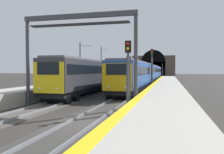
{
  "coord_description": "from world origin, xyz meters",
  "views": [
    {
      "loc": [
        -11.43,
        -4.35,
        2.84
      ],
      "look_at": [
        11.63,
        1.39,
        2.11
      ],
      "focal_mm": 37.02,
      "sensor_mm": 36.0,
      "label": 1
    }
  ],
  "objects_px": {
    "railway_signal_far": "(162,69)",
    "overhead_signal_gantry": "(78,36)",
    "train_adjacent_platform": "(123,73)",
    "catenary_mast_near": "(80,64)",
    "train_main_approaching": "(148,73)",
    "catenary_mast_far": "(101,64)",
    "railway_signal_near": "(128,71)",
    "railway_signal_mid": "(152,65)"
  },
  "relations": [
    {
      "from": "railway_signal_far",
      "to": "overhead_signal_gantry",
      "type": "bearing_deg",
      "value": -3.3
    },
    {
      "from": "train_adjacent_platform",
      "to": "railway_signal_far",
      "type": "xyz_separation_m",
      "value": [
        43.42,
        -6.54,
        0.85
      ]
    },
    {
      "from": "train_adjacent_platform",
      "to": "catenary_mast_near",
      "type": "bearing_deg",
      "value": -40.09
    },
    {
      "from": "train_main_approaching",
      "to": "catenary_mast_far",
      "type": "bearing_deg",
      "value": -97.02
    },
    {
      "from": "railway_signal_near",
      "to": "railway_signal_mid",
      "type": "bearing_deg",
      "value": -180.0
    },
    {
      "from": "train_main_approaching",
      "to": "overhead_signal_gantry",
      "type": "distance_m",
      "value": 33.38
    },
    {
      "from": "catenary_mast_far",
      "to": "railway_signal_near",
      "type": "bearing_deg",
      "value": -160.88
    },
    {
      "from": "railway_signal_near",
      "to": "overhead_signal_gantry",
      "type": "distance_m",
      "value": 5.3
    },
    {
      "from": "railway_signal_mid",
      "to": "catenary_mast_far",
      "type": "distance_m",
      "value": 20.53
    },
    {
      "from": "railway_signal_near",
      "to": "overhead_signal_gantry",
      "type": "height_order",
      "value": "overhead_signal_gantry"
    },
    {
      "from": "railway_signal_far",
      "to": "overhead_signal_gantry",
      "type": "height_order",
      "value": "overhead_signal_gantry"
    },
    {
      "from": "train_main_approaching",
      "to": "railway_signal_far",
      "type": "bearing_deg",
      "value": 178.46
    },
    {
      "from": "catenary_mast_far",
      "to": "overhead_signal_gantry",
      "type": "bearing_deg",
      "value": -166.18
    },
    {
      "from": "train_adjacent_platform",
      "to": "catenary_mast_far",
      "type": "xyz_separation_m",
      "value": [
        5.78,
        6.17,
        1.91
      ]
    },
    {
      "from": "overhead_signal_gantry",
      "to": "catenary_mast_near",
      "type": "xyz_separation_m",
      "value": [
        21.71,
        8.52,
        -1.44
      ]
    },
    {
      "from": "railway_signal_far",
      "to": "catenary_mast_near",
      "type": "xyz_separation_m",
      "value": [
        -50.63,
        12.7,
        0.81
      ]
    },
    {
      "from": "train_main_approaching",
      "to": "overhead_signal_gantry",
      "type": "bearing_deg",
      "value": -2.99
    },
    {
      "from": "overhead_signal_gantry",
      "to": "catenary_mast_far",
      "type": "xyz_separation_m",
      "value": [
        34.7,
        8.53,
        -1.19
      ]
    },
    {
      "from": "railway_signal_far",
      "to": "catenary_mast_far",
      "type": "height_order",
      "value": "catenary_mast_far"
    },
    {
      "from": "train_adjacent_platform",
      "to": "overhead_signal_gantry",
      "type": "bearing_deg",
      "value": 5.04
    },
    {
      "from": "railway_signal_mid",
      "to": "catenary_mast_far",
      "type": "xyz_separation_m",
      "value": [
        16.11,
        12.71,
        0.62
      ]
    },
    {
      "from": "railway_signal_far",
      "to": "catenary_mast_far",
      "type": "bearing_deg",
      "value": -18.66
    },
    {
      "from": "railway_signal_near",
      "to": "overhead_signal_gantry",
      "type": "xyz_separation_m",
      "value": [
        1.96,
        4.18,
        2.62
      ]
    },
    {
      "from": "catenary_mast_far",
      "to": "railway_signal_mid",
      "type": "bearing_deg",
      "value": -141.72
    },
    {
      "from": "railway_signal_mid",
      "to": "catenary_mast_near",
      "type": "distance_m",
      "value": 13.08
    },
    {
      "from": "train_adjacent_platform",
      "to": "railway_signal_mid",
      "type": "xyz_separation_m",
      "value": [
        -10.33,
        -6.54,
        1.29
      ]
    },
    {
      "from": "train_main_approaching",
      "to": "railway_signal_near",
      "type": "height_order",
      "value": "railway_signal_near"
    },
    {
      "from": "railway_signal_near",
      "to": "catenary_mast_far",
      "type": "distance_m",
      "value": 38.83
    },
    {
      "from": "catenary_mast_near",
      "to": "railway_signal_far",
      "type": "bearing_deg",
      "value": -14.08
    },
    {
      "from": "train_main_approaching",
      "to": "railway_signal_mid",
      "type": "bearing_deg",
      "value": 8.18
    },
    {
      "from": "railway_signal_near",
      "to": "railway_signal_mid",
      "type": "height_order",
      "value": "railway_signal_mid"
    },
    {
      "from": "railway_signal_near",
      "to": "catenary_mast_near",
      "type": "bearing_deg",
      "value": -151.78
    },
    {
      "from": "railway_signal_near",
      "to": "catenary_mast_near",
      "type": "height_order",
      "value": "catenary_mast_near"
    },
    {
      "from": "train_adjacent_platform",
      "to": "catenary_mast_near",
      "type": "height_order",
      "value": "catenary_mast_near"
    },
    {
      "from": "railway_signal_near",
      "to": "catenary_mast_near",
      "type": "xyz_separation_m",
      "value": [
        23.67,
        12.7,
        1.18
      ]
    },
    {
      "from": "train_main_approaching",
      "to": "railway_signal_mid",
      "type": "height_order",
      "value": "railway_signal_mid"
    },
    {
      "from": "railway_signal_far",
      "to": "catenary_mast_near",
      "type": "relative_size",
      "value": 0.7
    },
    {
      "from": "railway_signal_near",
      "to": "overhead_signal_gantry",
      "type": "bearing_deg",
      "value": -115.12
    },
    {
      "from": "train_main_approaching",
      "to": "train_adjacent_platform",
      "type": "height_order",
      "value": "train_adjacent_platform"
    },
    {
      "from": "overhead_signal_gantry",
      "to": "train_adjacent_platform",
      "type": "bearing_deg",
      "value": 4.68
    },
    {
      "from": "overhead_signal_gantry",
      "to": "railway_signal_near",
      "type": "bearing_deg",
      "value": -115.12
    },
    {
      "from": "catenary_mast_near",
      "to": "catenary_mast_far",
      "type": "bearing_deg",
      "value": 0.05
    }
  ]
}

